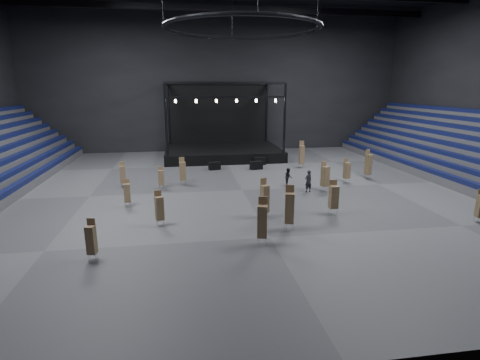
{
  "coord_description": "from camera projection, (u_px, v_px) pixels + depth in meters",
  "views": [
    {
      "loc": [
        -4.87,
        -30.5,
        8.63
      ],
      "look_at": [
        -0.49,
        -2.0,
        1.4
      ],
      "focal_mm": 28.0,
      "sensor_mm": 36.0,
      "label": 1
    }
  ],
  "objects": [
    {
      "name": "floor",
      "position": [
        242.0,
        190.0,
        32.06
      ],
      "size": [
        50.0,
        50.0,
        0.0
      ],
      "primitive_type": "plane",
      "color": "#4D4E50",
      "rests_on": "ground"
    },
    {
      "name": "wall_back",
      "position": [
        218.0,
        84.0,
        50.0
      ],
      "size": [
        50.0,
        0.2,
        18.0
      ],
      "primitive_type": "cube",
      "color": "black",
      "rests_on": "ground"
    },
    {
      "name": "wall_front",
      "position": [
        369.0,
        72.0,
        9.73
      ],
      "size": [
        50.0,
        0.2,
        18.0
      ],
      "primitive_type": "cube",
      "color": "black",
      "rests_on": "ground"
    },
    {
      "name": "stage",
      "position": [
        222.0,
        145.0,
        47.27
      ],
      "size": [
        14.0,
        10.0,
        9.2
      ],
      "color": "black",
      "rests_on": "floor"
    },
    {
      "name": "truss_ring",
      "position": [
        242.0,
        28.0,
        28.89
      ],
      "size": [
        12.3,
        12.3,
        5.15
      ],
      "color": "black",
      "rests_on": "ceiling"
    },
    {
      "name": "flight_case_left",
      "position": [
        215.0,
        166.0,
        39.8
      ],
      "size": [
        1.34,
        0.9,
        0.81
      ],
      "primitive_type": "cube",
      "rotation": [
        0.0,
        0.0,
        0.26
      ],
      "color": "black",
      "rests_on": "floor"
    },
    {
      "name": "flight_case_mid",
      "position": [
        256.0,
        165.0,
        39.97
      ],
      "size": [
        1.41,
        0.9,
        0.87
      ],
      "primitive_type": "cube",
      "rotation": [
        0.0,
        0.0,
        0.21
      ],
      "color": "black",
      "rests_on": "floor"
    },
    {
      "name": "flight_case_right",
      "position": [
        260.0,
        161.0,
        42.28
      ],
      "size": [
        1.4,
        0.89,
        0.87
      ],
      "primitive_type": "cube",
      "rotation": [
        0.0,
        0.0,
        0.19
      ],
      "color": "black",
      "rests_on": "floor"
    },
    {
      "name": "chair_stack_0",
      "position": [
        127.0,
        192.0,
        27.33
      ],
      "size": [
        0.52,
        0.52,
        2.08
      ],
      "rotation": [
        0.0,
        0.0,
        0.17
      ],
      "color": "silver",
      "rests_on": "floor"
    },
    {
      "name": "chair_stack_1",
      "position": [
        265.0,
        198.0,
        25.04
      ],
      "size": [
        0.6,
        0.6,
        2.71
      ],
      "rotation": [
        0.0,
        0.0,
        0.35
      ],
      "color": "silver",
      "rests_on": "floor"
    },
    {
      "name": "chair_stack_2",
      "position": [
        347.0,
        170.0,
        34.27
      ],
      "size": [
        0.61,
        0.61,
        2.25
      ],
      "rotation": [
        0.0,
        0.0,
        0.29
      ],
      "color": "silver",
      "rests_on": "floor"
    },
    {
      "name": "chair_stack_3",
      "position": [
        123.0,
        174.0,
        32.83
      ],
      "size": [
        0.53,
        0.53,
        2.24
      ],
      "rotation": [
        0.0,
        0.0,
        0.22
      ],
      "color": "silver",
      "rests_on": "floor"
    },
    {
      "name": "chair_stack_4",
      "position": [
        183.0,
        171.0,
        33.52
      ],
      "size": [
        0.59,
        0.59,
        2.49
      ],
      "rotation": [
        0.0,
        0.0,
        0.21
      ],
      "color": "silver",
      "rests_on": "floor"
    },
    {
      "name": "chair_stack_5",
      "position": [
        91.0,
        239.0,
        18.88
      ],
      "size": [
        0.51,
        0.51,
        2.21
      ],
      "rotation": [
        0.0,
        0.0,
        -0.2
      ],
      "color": "silver",
      "rests_on": "floor"
    },
    {
      "name": "chair_stack_7",
      "position": [
        302.0,
        154.0,
        40.53
      ],
      "size": [
        0.54,
        0.54,
        2.93
      ],
      "rotation": [
        0.0,
        0.0,
        -0.06
      ],
      "color": "silver",
      "rests_on": "floor"
    },
    {
      "name": "chair_stack_8",
      "position": [
        289.0,
        207.0,
        22.86
      ],
      "size": [
        0.66,
        0.66,
        2.82
      ],
      "rotation": [
        0.0,
        0.0,
        -0.25
      ],
      "color": "silver",
      "rests_on": "floor"
    },
    {
      "name": "chair_stack_9",
      "position": [
        325.0,
        176.0,
        31.35
      ],
      "size": [
        0.72,
        0.72,
        2.56
      ],
      "rotation": [
        0.0,
        0.0,
        0.42
      ],
      "color": "silver",
      "rests_on": "floor"
    },
    {
      "name": "chair_stack_10",
      "position": [
        262.0,
        220.0,
        20.72
      ],
      "size": [
        0.65,
        0.65,
        2.74
      ],
      "rotation": [
        0.0,
        0.0,
        -0.29
      ],
      "color": "silver",
      "rests_on": "floor"
    },
    {
      "name": "chair_stack_11",
      "position": [
        159.0,
        208.0,
        23.58
      ],
      "size": [
        0.61,
        0.61,
        2.29
      ],
      "rotation": [
        0.0,
        0.0,
        0.34
      ],
      "color": "silver",
      "rests_on": "floor"
    },
    {
      "name": "chair_stack_12",
      "position": [
        368.0,
        164.0,
        35.66
      ],
      "size": [
        0.63,
        0.63,
        2.85
      ],
      "rotation": [
        0.0,
        0.0,
        0.29
      ],
      "color": "silver",
      "rests_on": "floor"
    },
    {
      "name": "chair_stack_13",
      "position": [
        334.0,
        196.0,
        25.7
      ],
      "size": [
        0.55,
        0.55,
        2.41
      ],
      "rotation": [
        0.0,
        0.0,
        0.01
      ],
      "color": "silver",
      "rests_on": "floor"
    },
    {
      "name": "chair_stack_14",
      "position": [
        161.0,
        177.0,
        32.16
      ],
      "size": [
        0.52,
        0.52,
        1.94
      ],
      "rotation": [
        0.0,
        0.0,
        0.22
      ],
      "color": "silver",
      "rests_on": "floor"
    },
    {
      "name": "man_center",
      "position": [
        308.0,
        181.0,
        31.26
      ],
      "size": [
        0.8,
        0.66,
        1.86
      ],
      "primitive_type": "imported",
      "rotation": [
        0.0,
        0.0,
        3.51
      ],
      "color": "black",
      "rests_on": "floor"
    },
    {
      "name": "crew_member",
      "position": [
        288.0,
        177.0,
        33.42
      ],
      "size": [
        0.67,
        0.82,
        1.58
      ],
      "primitive_type": "imported",
      "rotation": [
        0.0,
        0.0,
        1.47
      ],
      "color": "black",
      "rests_on": "floor"
    }
  ]
}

